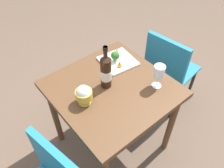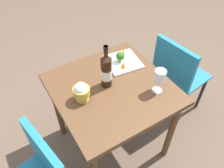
{
  "view_description": "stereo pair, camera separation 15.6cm",
  "coord_description": "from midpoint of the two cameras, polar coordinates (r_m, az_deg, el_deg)",
  "views": [
    {
      "loc": [
        -0.84,
        0.7,
        1.88
      ],
      "look_at": [
        0.0,
        0.0,
        0.77
      ],
      "focal_mm": 36.24,
      "sensor_mm": 36.0,
      "label": 1
    },
    {
      "loc": [
        -0.93,
        0.57,
        1.88
      ],
      "look_at": [
        0.0,
        0.0,
        0.77
      ],
      "focal_mm": 36.24,
      "sensor_mm": 36.0,
      "label": 2
    }
  ],
  "objects": [
    {
      "name": "dining_table",
      "position": [
        1.65,
        -2.7,
        -3.32
      ],
      "size": [
        0.8,
        0.8,
        0.74
      ],
      "color": "brown",
      "rests_on": "ground_plane"
    },
    {
      "name": "wine_bottle",
      "position": [
        1.5,
        -4.52,
        3.05
      ],
      "size": [
        0.08,
        0.08,
        0.33
      ],
      "color": "black",
      "rests_on": "dining_table"
    },
    {
      "name": "broccoli_floret",
      "position": [
        1.73,
        -1.76,
        7.04
      ],
      "size": [
        0.07,
        0.07,
        0.09
      ],
      "color": "#729E4C",
      "rests_on": "serving_plate"
    },
    {
      "name": "serving_plate",
      "position": [
        1.77,
        -1.02,
        5.67
      ],
      "size": [
        0.28,
        0.28,
        0.02
      ],
      "rotation": [
        0.0,
        0.0,
        -0.13
      ],
      "color": "white",
      "rests_on": "dining_table"
    },
    {
      "name": "carrot_garnish_right",
      "position": [
        1.81,
        -1.23,
        8.16
      ],
      "size": [
        0.04,
        0.04,
        0.06
      ],
      "color": "orange",
      "rests_on": "serving_plate"
    },
    {
      "name": "ground_plane",
      "position": [
        2.17,
        -2.11,
        -14.58
      ],
      "size": [
        8.0,
        8.0,
        0.0
      ],
      "primitive_type": "plane",
      "color": "brown"
    },
    {
      "name": "carrot_garnish_left",
      "position": [
        1.69,
        -0.71,
        5.01
      ],
      "size": [
        0.04,
        0.04,
        0.06
      ],
      "color": "orange",
      "rests_on": "serving_plate"
    },
    {
      "name": "chair_near_window",
      "position": [
        2.1,
        11.91,
        4.23
      ],
      "size": [
        0.45,
        0.45,
        0.85
      ],
      "rotation": [
        0.0,
        0.0,
        3.26
      ],
      "color": "teal",
      "rests_on": "ground_plane"
    },
    {
      "name": "wine_glass",
      "position": [
        1.51,
        8.93,
        2.85
      ],
      "size": [
        0.08,
        0.08,
        0.18
      ],
      "color": "white",
      "rests_on": "dining_table"
    },
    {
      "name": "rice_bowl",
      "position": [
        1.45,
        -10.18,
        -2.78
      ],
      "size": [
        0.11,
        0.11,
        0.14
      ],
      "color": "gold",
      "rests_on": "dining_table"
    }
  ]
}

